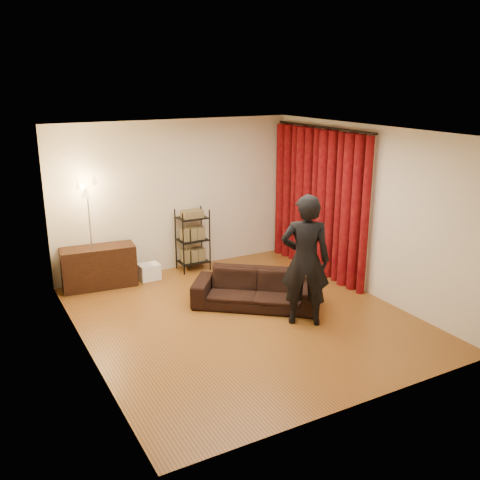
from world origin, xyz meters
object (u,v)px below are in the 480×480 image
wire_shelf (193,240)px  person (305,260)px  media_cabinet (99,267)px  storage_boxes (150,272)px  sofa (256,289)px  floor_lamp (91,235)px

wire_shelf → person: bearing=-100.1°
media_cabinet → storage_boxes: media_cabinet is taller
person → media_cabinet: size_ratio=1.57×
sofa → media_cabinet: size_ratio=1.57×
sofa → wire_shelf: 1.99m
media_cabinet → storage_boxes: (0.85, -0.08, -0.21)m
sofa → floor_lamp: 2.83m
media_cabinet → floor_lamp: (-0.10, -0.04, 0.58)m
storage_boxes → wire_shelf: wire_shelf is taller
sofa → person: bearing=-32.1°
person → wire_shelf: size_ratio=1.67×
wire_shelf → floor_lamp: floor_lamp is taller
sofa → media_cabinet: media_cabinet is taller
sofa → media_cabinet: bearing=172.6°
media_cabinet → wire_shelf: size_ratio=1.06×
person → floor_lamp: person is taller
media_cabinet → wire_shelf: 1.74m
storage_boxes → floor_lamp: (-0.95, 0.04, 0.79)m
sofa → wire_shelf: bearing=133.2°
storage_boxes → sofa: bearing=-60.3°
storage_boxes → floor_lamp: floor_lamp is taller
media_cabinet → person: bearing=-45.5°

